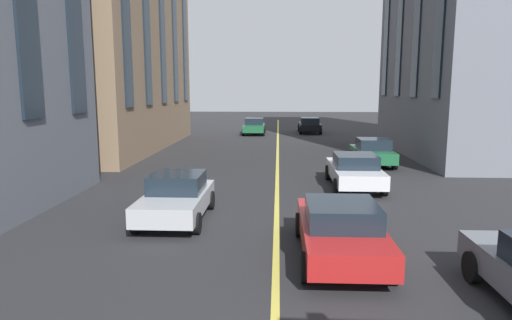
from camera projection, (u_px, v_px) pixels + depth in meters
name	position (u px, v px, depth m)	size (l,w,h in m)	color
lane_centre_line	(277.00, 193.00, 17.16)	(80.00, 0.16, 0.01)	#D8C64C
car_red_parked_b	(340.00, 229.00, 10.48)	(4.40, 1.95, 1.37)	#B21E1E
car_white_parked_a	(354.00, 170.00, 17.98)	(4.40, 1.95, 1.37)	silver
car_green_trailing	(254.00, 126.00, 38.84)	(3.90, 1.89, 1.40)	#1E6038
car_black_mid	(309.00, 125.00, 40.15)	(4.40, 1.95, 1.37)	black
car_silver_oncoming	(177.00, 197.00, 13.55)	(3.90, 1.89, 1.40)	#B7BABF
car_green_far	(372.00, 152.00, 23.20)	(3.90, 1.89, 1.40)	#1E6038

